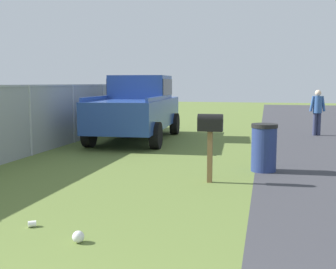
{
  "coord_description": "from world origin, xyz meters",
  "views": [
    {
      "loc": [
        -0.63,
        -1.52,
        1.84
      ],
      "look_at": [
        5.72,
        -0.01,
        1.03
      ],
      "focal_mm": 44.54,
      "sensor_mm": 36.0,
      "label": 1
    }
  ],
  "objects_px": {
    "trash_bin": "(264,147)",
    "pedestrian": "(317,109)",
    "pickup_truck": "(138,106)",
    "mailbox": "(210,128)"
  },
  "relations": [
    {
      "from": "pickup_truck",
      "to": "pedestrian",
      "type": "bearing_deg",
      "value": -71.22
    },
    {
      "from": "mailbox",
      "to": "pickup_truck",
      "type": "xyz_separation_m",
      "value": [
        5.45,
        3.11,
        0.09
      ]
    },
    {
      "from": "mailbox",
      "to": "pedestrian",
      "type": "bearing_deg",
      "value": -20.73
    },
    {
      "from": "mailbox",
      "to": "pickup_truck",
      "type": "relative_size",
      "value": 0.24
    },
    {
      "from": "pickup_truck",
      "to": "pedestrian",
      "type": "height_order",
      "value": "pickup_truck"
    },
    {
      "from": "trash_bin",
      "to": "pedestrian",
      "type": "bearing_deg",
      "value": -15.02
    },
    {
      "from": "trash_bin",
      "to": "pedestrian",
      "type": "relative_size",
      "value": 0.62
    },
    {
      "from": "pickup_truck",
      "to": "trash_bin",
      "type": "bearing_deg",
      "value": -139.43
    },
    {
      "from": "trash_bin",
      "to": "pedestrian",
      "type": "distance_m",
      "value": 6.85
    },
    {
      "from": "pickup_truck",
      "to": "mailbox",
      "type": "bearing_deg",
      "value": -153.82
    }
  ]
}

